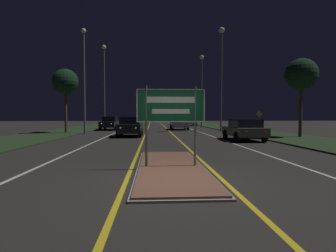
# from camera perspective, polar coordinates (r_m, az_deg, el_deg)

# --- Properties ---
(ground_plane) EXTENTS (160.00, 160.00, 0.00)m
(ground_plane) POSITION_cam_1_polar(r_m,az_deg,el_deg) (6.58, 1.60, -12.13)
(ground_plane) COLOR #282623
(median_island) EXTENTS (2.06, 6.33, 0.10)m
(median_island) POSITION_cam_1_polar(r_m,az_deg,el_deg) (8.14, 0.62, -9.05)
(median_island) COLOR #999993
(median_island) RESTS_ON ground_plane
(verge_left) EXTENTS (5.00, 100.00, 0.08)m
(verge_left) POSITION_cam_1_polar(r_m,az_deg,el_deg) (27.88, -22.04, -1.23)
(verge_left) COLOR #23381E
(verge_left) RESTS_ON ground_plane
(verge_right) EXTENTS (5.00, 100.00, 0.08)m
(verge_right) POSITION_cam_1_polar(r_m,az_deg,el_deg) (28.25, 17.53, -1.13)
(verge_right) COLOR #23381E
(verge_right) RESTS_ON ground_plane
(centre_line_yellow_left) EXTENTS (0.12, 70.00, 0.01)m
(centre_line_yellow_left) POSITION_cam_1_polar(r_m,az_deg,el_deg) (31.40, -4.53, -0.77)
(centre_line_yellow_left) COLOR gold
(centre_line_yellow_left) RESTS_ON ground_plane
(centre_line_yellow_right) EXTENTS (0.12, 70.00, 0.01)m
(centre_line_yellow_right) POSITION_cam_1_polar(r_m,az_deg,el_deg) (31.45, -0.09, -0.76)
(centre_line_yellow_right) COLOR gold
(centre_line_yellow_right) RESTS_ON ground_plane
(lane_line_white_left) EXTENTS (0.12, 70.00, 0.01)m
(lane_line_white_left) POSITION_cam_1_polar(r_m,az_deg,el_deg) (31.61, -9.94, -0.78)
(lane_line_white_left) COLOR silver
(lane_line_white_left) RESTS_ON ground_plane
(lane_line_white_right) EXTENTS (0.12, 70.00, 0.01)m
(lane_line_white_right) POSITION_cam_1_polar(r_m,az_deg,el_deg) (31.75, 5.29, -0.74)
(lane_line_white_right) COLOR silver
(lane_line_white_right) RESTS_ON ground_plane
(edge_line_white_left) EXTENTS (0.10, 70.00, 0.01)m
(edge_line_white_left) POSITION_cam_1_polar(r_m,az_deg,el_deg) (32.09, -15.27, -0.78)
(edge_line_white_left) COLOR silver
(edge_line_white_left) RESTS_ON ground_plane
(edge_line_white_right) EXTENTS (0.10, 70.00, 0.01)m
(edge_line_white_right) POSITION_cam_1_polar(r_m,az_deg,el_deg) (32.34, 10.55, -0.72)
(edge_line_white_right) COLOR silver
(edge_line_white_right) RESTS_ON ground_plane
(highway_sign) EXTENTS (2.08, 0.07, 2.45)m
(highway_sign) POSITION_cam_1_polar(r_m,az_deg,el_deg) (7.98, 0.63, 3.68)
(highway_sign) COLOR #56565B
(highway_sign) RESTS_ON median_island
(streetlight_left_near) EXTENTS (0.45, 0.45, 9.39)m
(streetlight_left_near) POSITION_cam_1_polar(r_m,az_deg,el_deg) (24.94, -17.81, 11.32)
(streetlight_left_near) COLOR #56565B
(streetlight_left_near) RESTS_ON ground_plane
(streetlight_left_far) EXTENTS (0.54, 0.54, 10.32)m
(streetlight_left_far) POSITION_cam_1_polar(r_m,az_deg,el_deg) (33.70, -13.73, 10.65)
(streetlight_left_far) COLOR #56565B
(streetlight_left_far) RESTS_ON ground_plane
(streetlight_right_near) EXTENTS (0.62, 0.62, 10.93)m
(streetlight_right_near) POSITION_cam_1_polar(r_m,az_deg,el_deg) (28.94, 11.55, 13.78)
(streetlight_right_near) COLOR #56565B
(streetlight_right_near) RESTS_ON ground_plane
(streetlight_right_far) EXTENTS (0.59, 0.59, 10.21)m
(streetlight_right_far) POSITION_cam_1_polar(r_m,az_deg,el_deg) (37.93, 7.35, 10.06)
(streetlight_right_far) COLOR #56565B
(streetlight_right_far) RESTS_ON ground_plane
(car_receding_0) EXTENTS (2.00, 4.17, 1.41)m
(car_receding_0) POSITION_cam_1_polar(r_m,az_deg,el_deg) (18.28, 16.21, -0.67)
(car_receding_0) COLOR #4C514C
(car_receding_0) RESTS_ON ground_plane
(car_receding_1) EXTENTS (2.02, 4.25, 1.44)m
(car_receding_1) POSITION_cam_1_polar(r_m,az_deg,el_deg) (31.01, 2.43, 0.59)
(car_receding_1) COLOR #B7B7BC
(car_receding_1) RESTS_ON ground_plane
(car_receding_2) EXTENTS (1.86, 4.76, 1.42)m
(car_receding_2) POSITION_cam_1_polar(r_m,az_deg,el_deg) (44.18, 4.85, 1.06)
(car_receding_2) COLOR #B7B7BC
(car_receding_2) RESTS_ON ground_plane
(car_approaching_0) EXTENTS (1.91, 4.11, 1.55)m
(car_approaching_0) POSITION_cam_1_polar(r_m,az_deg,el_deg) (21.16, -8.19, -0.06)
(car_approaching_0) COLOR black
(car_approaching_0) RESTS_ON ground_plane
(car_approaching_1) EXTENTS (1.85, 4.79, 1.56)m
(car_approaching_1) POSITION_cam_1_polar(r_m,az_deg,el_deg) (31.46, -12.53, 0.68)
(car_approaching_1) COLOR black
(car_approaching_1) RESTS_ON ground_plane
(warning_sign) EXTENTS (0.60, 0.06, 2.04)m
(warning_sign) POSITION_cam_1_polar(r_m,az_deg,el_deg) (26.35, 19.25, 1.40)
(warning_sign) COLOR #56565B
(warning_sign) RESTS_ON verge_right
(roadside_palm_left) EXTENTS (2.36, 2.36, 5.95)m
(roadside_palm_left) POSITION_cam_1_polar(r_m,az_deg,el_deg) (26.63, -21.44, 8.89)
(roadside_palm_left) COLOR #4C3823
(roadside_palm_left) RESTS_ON verge_left
(roadside_palm_right) EXTENTS (2.33, 2.33, 5.78)m
(roadside_palm_right) POSITION_cam_1_polar(r_m,az_deg,el_deg) (21.97, 27.01, 9.87)
(roadside_palm_right) COLOR #4C3823
(roadside_palm_right) RESTS_ON verge_right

